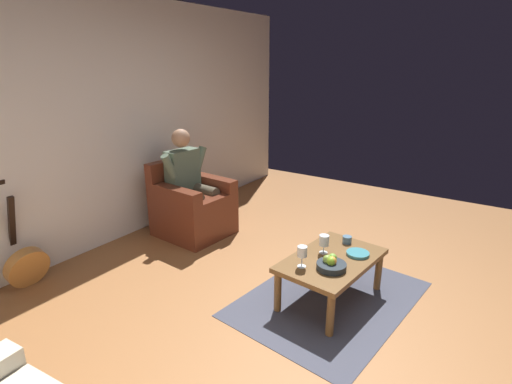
{
  "coord_description": "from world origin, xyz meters",
  "views": [
    {
      "loc": [
        2.67,
        1.01,
        1.92
      ],
      "look_at": [
        -0.19,
        -0.91,
        0.79
      ],
      "focal_mm": 28.03,
      "sensor_mm": 36.0,
      "label": 1
    }
  ],
  "objects_px": {
    "armchair": "(192,207)",
    "candle_jar": "(347,240)",
    "coffee_table": "(331,264)",
    "fruit_bowl": "(331,264)",
    "person_seated": "(190,179)",
    "wine_glass_near": "(302,253)",
    "guitar": "(26,263)",
    "decorative_dish": "(358,254)",
    "wine_glass_far": "(324,241)"
  },
  "relations": [
    {
      "from": "coffee_table",
      "to": "person_seated",
      "type": "bearing_deg",
      "value": -101.39
    },
    {
      "from": "person_seated",
      "to": "decorative_dish",
      "type": "bearing_deg",
      "value": 88.05
    },
    {
      "from": "guitar",
      "to": "decorative_dish",
      "type": "bearing_deg",
      "value": 120.62
    },
    {
      "from": "fruit_bowl",
      "to": "guitar",
      "type": "bearing_deg",
      "value": -64.75
    },
    {
      "from": "armchair",
      "to": "wine_glass_near",
      "type": "xyz_separation_m",
      "value": [
        0.65,
        1.77,
        0.19
      ]
    },
    {
      "from": "guitar",
      "to": "wine_glass_far",
      "type": "bearing_deg",
      "value": 121.08
    },
    {
      "from": "armchair",
      "to": "coffee_table",
      "type": "bearing_deg",
      "value": 82.52
    },
    {
      "from": "wine_glass_far",
      "to": "decorative_dish",
      "type": "bearing_deg",
      "value": 116.4
    },
    {
      "from": "wine_glass_near",
      "to": "coffee_table",
      "type": "bearing_deg",
      "value": 152.68
    },
    {
      "from": "armchair",
      "to": "fruit_bowl",
      "type": "height_order",
      "value": "armchair"
    },
    {
      "from": "coffee_table",
      "to": "candle_jar",
      "type": "relative_size",
      "value": 12.26
    },
    {
      "from": "coffee_table",
      "to": "decorative_dish",
      "type": "xyz_separation_m",
      "value": [
        -0.17,
        0.16,
        0.07
      ]
    },
    {
      "from": "guitar",
      "to": "wine_glass_near",
      "type": "relative_size",
      "value": 5.56
    },
    {
      "from": "fruit_bowl",
      "to": "wine_glass_far",
      "type": "bearing_deg",
      "value": -142.92
    },
    {
      "from": "armchair",
      "to": "person_seated",
      "type": "bearing_deg",
      "value": -90.0
    },
    {
      "from": "fruit_bowl",
      "to": "candle_jar",
      "type": "bearing_deg",
      "value": -171.95
    },
    {
      "from": "wine_glass_near",
      "to": "guitar",
      "type": "bearing_deg",
      "value": -64.79
    },
    {
      "from": "coffee_table",
      "to": "fruit_bowl",
      "type": "distance_m",
      "value": 0.21
    },
    {
      "from": "person_seated",
      "to": "wine_glass_far",
      "type": "xyz_separation_m",
      "value": [
        0.34,
        1.81,
        -0.16
      ]
    },
    {
      "from": "wine_glass_near",
      "to": "wine_glass_far",
      "type": "relative_size",
      "value": 1.09
    },
    {
      "from": "wine_glass_near",
      "to": "wine_glass_far",
      "type": "height_order",
      "value": "wine_glass_near"
    },
    {
      "from": "decorative_dish",
      "to": "coffee_table",
      "type": "bearing_deg",
      "value": -42.13
    },
    {
      "from": "guitar",
      "to": "armchair",
      "type": "bearing_deg",
      "value": 165.76
    },
    {
      "from": "candle_jar",
      "to": "armchair",
      "type": "bearing_deg",
      "value": -91.37
    },
    {
      "from": "coffee_table",
      "to": "armchair",
      "type": "bearing_deg",
      "value": -101.41
    },
    {
      "from": "wine_glass_near",
      "to": "fruit_bowl",
      "type": "height_order",
      "value": "wine_glass_near"
    },
    {
      "from": "coffee_table",
      "to": "candle_jar",
      "type": "distance_m",
      "value": 0.35
    },
    {
      "from": "fruit_bowl",
      "to": "decorative_dish",
      "type": "relative_size",
      "value": 1.22
    },
    {
      "from": "wine_glass_near",
      "to": "decorative_dish",
      "type": "relative_size",
      "value": 0.92
    },
    {
      "from": "guitar",
      "to": "fruit_bowl",
      "type": "xyz_separation_m",
      "value": [
        -1.13,
        2.4,
        0.21
      ]
    },
    {
      "from": "wine_glass_far",
      "to": "candle_jar",
      "type": "bearing_deg",
      "value": 162.68
    },
    {
      "from": "armchair",
      "to": "decorative_dish",
      "type": "xyz_separation_m",
      "value": [
        0.21,
        2.06,
        0.08
      ]
    },
    {
      "from": "guitar",
      "to": "wine_glass_near",
      "type": "height_order",
      "value": "guitar"
    },
    {
      "from": "wine_glass_near",
      "to": "candle_jar",
      "type": "relative_size",
      "value": 2.18
    },
    {
      "from": "decorative_dish",
      "to": "candle_jar",
      "type": "distance_m",
      "value": 0.23
    },
    {
      "from": "armchair",
      "to": "wine_glass_near",
      "type": "height_order",
      "value": "armchair"
    },
    {
      "from": "armchair",
      "to": "coffee_table",
      "type": "xyz_separation_m",
      "value": [
        0.38,
        1.9,
        0.01
      ]
    },
    {
      "from": "armchair",
      "to": "wine_glass_near",
      "type": "bearing_deg",
      "value": 73.67
    },
    {
      "from": "person_seated",
      "to": "candle_jar",
      "type": "xyz_separation_m",
      "value": [
        0.05,
        1.9,
        -0.24
      ]
    },
    {
      "from": "armchair",
      "to": "guitar",
      "type": "height_order",
      "value": "guitar"
    },
    {
      "from": "person_seated",
      "to": "fruit_bowl",
      "type": "distance_m",
      "value": 2.06
    },
    {
      "from": "armchair",
      "to": "person_seated",
      "type": "xyz_separation_m",
      "value": [
        -0.0,
        -0.0,
        0.34
      ]
    },
    {
      "from": "armchair",
      "to": "coffee_table",
      "type": "relative_size",
      "value": 0.86
    },
    {
      "from": "guitar",
      "to": "coffee_table",
      "type": "bearing_deg",
      "value": 119.14
    },
    {
      "from": "wine_glass_near",
      "to": "decorative_dish",
      "type": "xyz_separation_m",
      "value": [
        -0.44,
        0.29,
        -0.11
      ]
    },
    {
      "from": "wine_glass_far",
      "to": "person_seated",
      "type": "bearing_deg",
      "value": -100.57
    },
    {
      "from": "armchair",
      "to": "decorative_dish",
      "type": "height_order",
      "value": "armchair"
    },
    {
      "from": "person_seated",
      "to": "coffee_table",
      "type": "height_order",
      "value": "person_seated"
    },
    {
      "from": "armchair",
      "to": "decorative_dish",
      "type": "distance_m",
      "value": 2.07
    },
    {
      "from": "armchair",
      "to": "candle_jar",
      "type": "xyz_separation_m",
      "value": [
        0.05,
        1.9,
        0.1
      ]
    }
  ]
}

